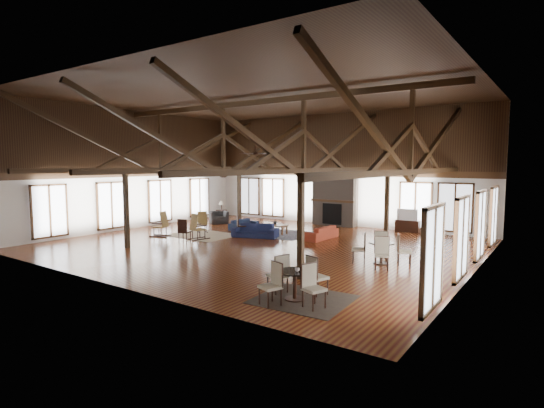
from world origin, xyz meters
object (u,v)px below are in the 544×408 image
Objects in this scene: coffee_table at (276,226)px; tv_console at (408,226)px; cafe_table_far at (381,249)px; sofa_orange at (320,233)px; armchair at (218,217)px; sofa_navy_left at (244,224)px; cafe_table_near at (295,280)px; sofa_navy_front at (255,231)px.

tv_console is (4.95, 4.17, -0.11)m from coffee_table.
sofa_orange is at bearing 142.51° from cafe_table_far.
coffee_table is 4.80m from armchair.
cafe_table_near is at bearing -133.61° from sofa_navy_left.
sofa_navy_front reaches higher than sofa_navy_left.
coffee_table is at bearing 61.26° from sofa_navy_front.
sofa_navy_left is at bearing -174.44° from coffee_table.
sofa_navy_front is 1.04× the size of cafe_table_far.
armchair reaches higher than coffee_table.
cafe_table_far is (8.45, -3.27, 0.26)m from sofa_navy_left.
sofa_navy_left is at bearing 158.85° from cafe_table_far.
sofa_navy_front is at bearing -127.86° from sofa_navy_left.
tv_console is at bearing 100.60° from cafe_table_far.
armchair is 0.52× the size of cafe_table_near.
sofa_navy_front is at bearing -83.31° from armchair.
sofa_orange is (4.56, -0.28, 0.04)m from sofa_navy_left.
coffee_table is at bearing -68.39° from armchair.
sofa_orange is 1.49× the size of coffee_table.
armchair is (-4.41, 2.42, 0.03)m from sofa_navy_front.
coffee_table is 0.66× the size of cafe_table_far.
sofa_navy_left is 2.19m from coffee_table.
sofa_orange is 2.39m from coffee_table.
tv_console is (7.12, 3.87, 0.04)m from sofa_navy_left.
cafe_table_near reaches higher than coffee_table.
cafe_table_far is (10.94, -4.12, 0.18)m from armchair.
coffee_table is 0.66× the size of cafe_table_near.
sofa_navy_left reaches higher than coffee_table.
cafe_table_near is at bearing -39.47° from coffee_table.
cafe_table_far is (6.53, -1.70, 0.21)m from sofa_navy_front.
sofa_navy_front is at bearing -60.24° from sofa_orange.
sofa_navy_left is 1.46× the size of tv_console.
sofa_orange is 1.89× the size of armchair.
coffee_table is at bearing 127.18° from cafe_table_near.
sofa_orange is 7.14m from armchair.
sofa_navy_front is at bearing -133.68° from tv_console.
sofa_navy_left is 0.87× the size of sofa_orange.
cafe_table_far is (3.90, -2.99, 0.23)m from sofa_orange.
sofa_orange is at bearing 13.69° from coffee_table.
sofa_navy_front is 6.76m from cafe_table_far.
sofa_navy_left is at bearing -89.77° from sofa_orange.
armchair is (-7.05, 1.13, 0.05)m from sofa_orange.
cafe_table_near is at bearing -85.44° from tv_console.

